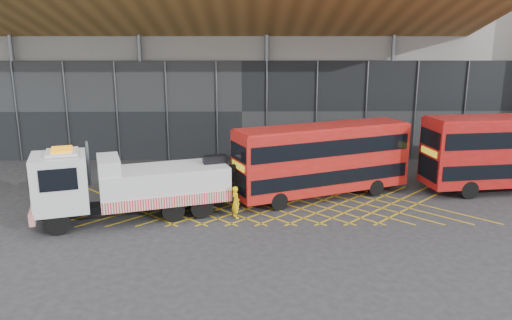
{
  "coord_description": "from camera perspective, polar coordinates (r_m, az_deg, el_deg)",
  "views": [
    {
      "loc": [
        2.58,
        -28.6,
        9.87
      ],
      "look_at": [
        3.0,
        1.5,
        2.4
      ],
      "focal_mm": 35.0,
      "sensor_mm": 36.0,
      "label": 1
    }
  ],
  "objects": [
    {
      "name": "bus_towed",
      "position": [
        31.24,
        7.61,
        0.25
      ],
      "size": [
        11.37,
        6.73,
        4.59
      ],
      "rotation": [
        0.0,
        0.0,
        0.4
      ],
      "color": "#AD140F",
      "rests_on": "ground_plane"
    },
    {
      "name": "ground_plane",
      "position": [
        30.36,
        -5.65,
        -5.1
      ],
      "size": [
        120.0,
        120.0,
        0.0
      ],
      "primitive_type": "plane",
      "color": "#262629"
    },
    {
      "name": "road_markings",
      "position": [
        30.29,
        1.94,
        -5.08
      ],
      "size": [
        24.76,
        7.16,
        0.01
      ],
      "color": "gold",
      "rests_on": "ground_plane"
    },
    {
      "name": "construction_building",
      "position": [
        47.01,
        -1.64,
        12.84
      ],
      "size": [
        55.0,
        23.97,
        18.0
      ],
      "color": "gray",
      "rests_on": "ground_plane"
    },
    {
      "name": "worker",
      "position": [
        27.86,
        -2.32,
        -4.83
      ],
      "size": [
        0.68,
        0.79,
        1.82
      ],
      "primitive_type": "imported",
      "rotation": [
        0.0,
        0.0,
        2.01
      ],
      "color": "yellow",
      "rests_on": "ground_plane"
    },
    {
      "name": "recovery_truck",
      "position": [
        28.28,
        -14.57,
        -2.7
      ],
      "size": [
        12.23,
        6.02,
        4.31
      ],
      "rotation": [
        0.0,
        0.0,
        0.32
      ],
      "color": "black",
      "rests_on": "ground_plane"
    }
  ]
}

